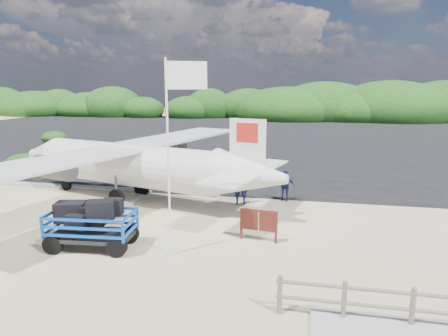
# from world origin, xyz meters

# --- Properties ---
(ground) EXTENTS (160.00, 160.00, 0.00)m
(ground) POSITION_xyz_m (0.00, 0.00, 0.00)
(ground) COLOR beige
(asphalt_apron) EXTENTS (90.00, 50.00, 0.04)m
(asphalt_apron) POSITION_xyz_m (0.00, 30.00, 0.00)
(asphalt_apron) COLOR #B2B2B2
(asphalt_apron) RESTS_ON ground
(lagoon) EXTENTS (9.00, 7.00, 0.40)m
(lagoon) POSITION_xyz_m (-9.00, 1.50, 0.00)
(lagoon) COLOR #B2B2B2
(lagoon) RESTS_ON ground
(vegetation_band) EXTENTS (124.00, 8.00, 4.40)m
(vegetation_band) POSITION_xyz_m (0.00, 55.00, 0.00)
(vegetation_band) COLOR #B2B2B2
(vegetation_band) RESTS_ON ground
(fence) EXTENTS (6.40, 2.00, 1.10)m
(fence) POSITION_xyz_m (6.00, -5.00, 0.00)
(fence) COLOR #B2B2B2
(fence) RESTS_ON ground
(baggage_cart) EXTENTS (3.20, 2.00, 1.53)m
(baggage_cart) POSITION_xyz_m (-3.53, -2.23, 0.00)
(baggage_cart) COLOR blue
(baggage_cart) RESTS_ON ground
(flagpole) EXTENTS (1.36, 0.97, 6.29)m
(flagpole) POSITION_xyz_m (-0.74, -2.19, 0.00)
(flagpole) COLOR white
(flagpole) RESTS_ON ground
(signboard) EXTENTS (1.45, 0.35, 1.19)m
(signboard) POSITION_xyz_m (1.96, -0.49, 0.00)
(signboard) COLOR #591F19
(signboard) RESTS_ON ground
(crew_a) EXTENTS (0.79, 0.62, 1.92)m
(crew_a) POSITION_xyz_m (0.60, 3.90, 0.96)
(crew_a) COLOR #13184A
(crew_a) RESTS_ON ground
(crew_b) EXTENTS (0.89, 0.79, 1.51)m
(crew_b) POSITION_xyz_m (-1.84, 5.86, 0.76)
(crew_b) COLOR #13184A
(crew_b) RESTS_ON ground
(crew_c) EXTENTS (0.93, 0.51, 1.51)m
(crew_c) POSITION_xyz_m (2.63, 4.89, 0.76)
(crew_c) COLOR #13184A
(crew_c) RESTS_ON ground
(aircraft_large) EXTENTS (21.95, 21.95, 5.32)m
(aircraft_large) POSITION_xyz_m (9.67, 18.48, 0.00)
(aircraft_large) COLOR #B2B2B2
(aircraft_large) RESTS_ON ground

